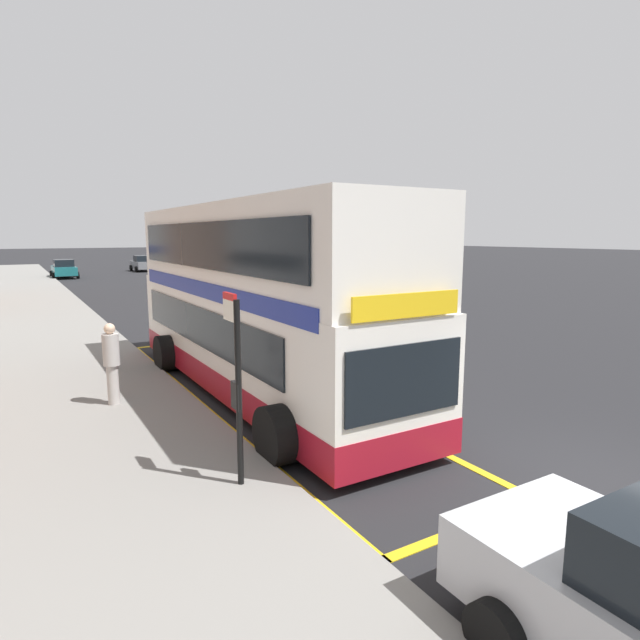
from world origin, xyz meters
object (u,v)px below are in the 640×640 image
object	(u,v)px
bus_stop_sign	(236,375)
parked_car_teal_distant	(64,269)
double_decker_bus	(254,306)
parked_car_white_kerbside	(188,273)
pedestrian_waiting_near_sign	(112,360)
parked_car_grey_far	(143,263)

from	to	relation	value
bus_stop_sign	parked_car_teal_distant	distance (m)	43.96
double_decker_bus	parked_car_white_kerbside	size ratio (longest dim) A/B	2.63
bus_stop_sign	pedestrian_waiting_near_sign	bearing A→B (deg)	101.23
parked_car_grey_far	pedestrian_waiting_near_sign	distance (m)	45.99
double_decker_bus	parked_car_teal_distant	xyz separation A→B (m)	(-0.70, 39.46, -1.26)
bus_stop_sign	parked_car_teal_distant	size ratio (longest dim) A/B	0.66
bus_stop_sign	parked_car_grey_far	bearing A→B (deg)	79.22
pedestrian_waiting_near_sign	double_decker_bus	bearing A→B (deg)	-4.84
parked_car_white_kerbside	pedestrian_waiting_near_sign	bearing A→B (deg)	-109.90
parked_car_white_kerbside	pedestrian_waiting_near_sign	xyz separation A→B (m)	(-10.35, -28.84, 0.30)
double_decker_bus	parked_car_teal_distant	bearing A→B (deg)	91.01
parked_car_white_kerbside	pedestrian_waiting_near_sign	distance (m)	30.65
double_decker_bus	bus_stop_sign	world-z (taller)	double_decker_bus
pedestrian_waiting_near_sign	parked_car_white_kerbside	bearing A→B (deg)	70.25
parked_car_grey_far	parked_car_teal_distant	distance (m)	9.68
parked_car_white_kerbside	parked_car_teal_distant	xyz separation A→B (m)	(-7.87, 10.34, 0.00)
double_decker_bus	pedestrian_waiting_near_sign	size ratio (longest dim) A/B	6.28
parked_car_teal_distant	parked_car_grey_far	bearing A→B (deg)	38.06
bus_stop_sign	parked_car_white_kerbside	xyz separation A→B (m)	(9.41, 33.58, -0.96)
double_decker_bus	parked_car_grey_far	distance (m)	45.67
bus_stop_sign	parked_car_teal_distant	xyz separation A→B (m)	(1.54, 43.92, -0.96)
double_decker_bus	parked_car_teal_distant	size ratio (longest dim) A/B	2.63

